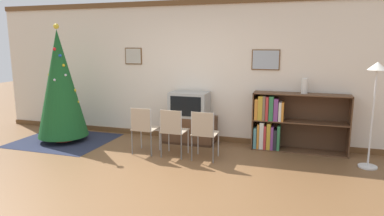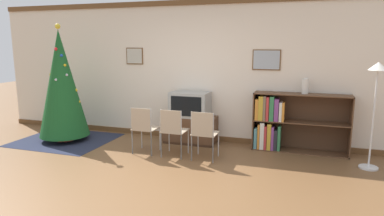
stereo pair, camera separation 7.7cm
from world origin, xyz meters
name	(u,v)px [view 1 (the left image)]	position (x,y,z in m)	size (l,w,h in m)	color
ground_plane	(142,185)	(0.00, 0.00, 0.00)	(24.00, 24.00, 0.00)	brown
wall_back	(195,71)	(0.00, 2.45, 1.35)	(8.92, 0.11, 2.70)	silver
area_rug	(64,140)	(-2.41, 1.51, 0.00)	(1.79, 1.54, 0.01)	#23283D
christmas_tree	(60,84)	(-2.41, 1.51, 1.12)	(0.95, 0.95, 2.25)	maroon
tv_console	(189,129)	(-0.01, 2.14, 0.26)	(1.00, 0.49, 0.52)	#412A1A
television	(189,104)	(-0.01, 2.14, 0.75)	(0.72, 0.47, 0.47)	#9E9E99
folding_chair_left	(143,127)	(-0.55, 1.24, 0.47)	(0.40, 0.40, 0.82)	tan
folding_chair_center	(173,130)	(-0.01, 1.24, 0.47)	(0.40, 0.40, 0.82)	tan
folding_chair_right	(204,132)	(0.53, 1.24, 0.47)	(0.40, 0.40, 0.82)	tan
bookshelf	(281,122)	(1.69, 2.21, 0.50)	(1.63, 0.36, 1.03)	brown
vase	(304,86)	(2.05, 2.25, 1.17)	(0.11, 0.11, 0.27)	silver
standing_lamp	(375,87)	(3.04, 1.68, 1.25)	(0.28, 0.28, 1.62)	silver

